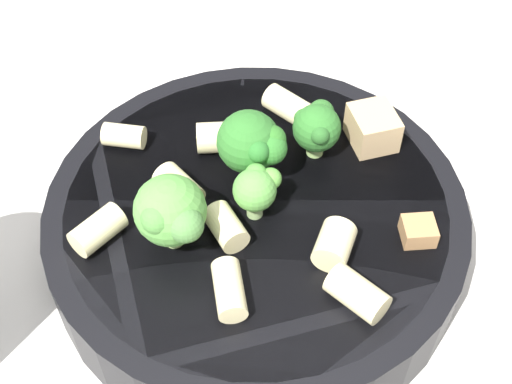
{
  "coord_description": "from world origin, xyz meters",
  "views": [
    {
      "loc": [
        -0.23,
        -0.03,
        0.33
      ],
      "look_at": [
        0.0,
        0.0,
        0.05
      ],
      "focal_mm": 50.0,
      "sensor_mm": 36.0,
      "label": 1
    }
  ],
  "objects_px": {
    "broccoli_floret_0": "(262,189)",
    "rigatoni_2": "(124,136)",
    "rigatoni_0": "(289,107)",
    "pasta_bowl": "(256,224)",
    "broccoli_floret_3": "(171,213)",
    "chicken_chunk_1": "(418,231)",
    "rigatoni_5": "(229,290)",
    "rigatoni_6": "(357,293)",
    "chicken_chunk_0": "(373,128)",
    "rigatoni_7": "(218,137)",
    "rigatoni_8": "(98,230)",
    "broccoli_floret_2": "(253,143)",
    "rigatoni_3": "(334,245)",
    "broccoli_floret_1": "(317,127)",
    "rigatoni_1": "(226,227)"
  },
  "relations": [
    {
      "from": "broccoli_floret_3",
      "to": "rigatoni_2",
      "type": "distance_m",
      "value": 0.08
    },
    {
      "from": "broccoli_floret_0",
      "to": "chicken_chunk_0",
      "type": "height_order",
      "value": "broccoli_floret_0"
    },
    {
      "from": "broccoli_floret_1",
      "to": "rigatoni_3",
      "type": "bearing_deg",
      "value": -169.54
    },
    {
      "from": "rigatoni_7",
      "to": "chicken_chunk_0",
      "type": "bearing_deg",
      "value": -79.74
    },
    {
      "from": "rigatoni_3",
      "to": "rigatoni_5",
      "type": "height_order",
      "value": "rigatoni_3"
    },
    {
      "from": "broccoli_floret_2",
      "to": "rigatoni_5",
      "type": "distance_m",
      "value": 0.08
    },
    {
      "from": "pasta_bowl",
      "to": "rigatoni_7",
      "type": "relative_size",
      "value": 9.61
    },
    {
      "from": "rigatoni_7",
      "to": "chicken_chunk_0",
      "type": "xyz_separation_m",
      "value": [
        0.02,
        -0.08,
        0.0
      ]
    },
    {
      "from": "chicken_chunk_1",
      "to": "rigatoni_6",
      "type": "bearing_deg",
      "value": 144.25
    },
    {
      "from": "rigatoni_7",
      "to": "rigatoni_2",
      "type": "bearing_deg",
      "value": 92.64
    },
    {
      "from": "rigatoni_8",
      "to": "chicken_chunk_1",
      "type": "height_order",
      "value": "rigatoni_8"
    },
    {
      "from": "broccoli_floret_2",
      "to": "rigatoni_8",
      "type": "xyz_separation_m",
      "value": [
        -0.05,
        0.07,
        -0.02
      ]
    },
    {
      "from": "rigatoni_3",
      "to": "broccoli_floret_3",
      "type": "bearing_deg",
      "value": 91.47
    },
    {
      "from": "broccoli_floret_1",
      "to": "rigatoni_7",
      "type": "height_order",
      "value": "broccoli_floret_1"
    },
    {
      "from": "rigatoni_1",
      "to": "pasta_bowl",
      "type": "bearing_deg",
      "value": -29.61
    },
    {
      "from": "rigatoni_3",
      "to": "chicken_chunk_1",
      "type": "distance_m",
      "value": 0.04
    },
    {
      "from": "rigatoni_0",
      "to": "rigatoni_7",
      "type": "distance_m",
      "value": 0.05
    },
    {
      "from": "rigatoni_5",
      "to": "rigatoni_0",
      "type": "bearing_deg",
      "value": -8.16
    },
    {
      "from": "rigatoni_3",
      "to": "chicken_chunk_1",
      "type": "relative_size",
      "value": 1.33
    },
    {
      "from": "rigatoni_5",
      "to": "rigatoni_7",
      "type": "bearing_deg",
      "value": 11.13
    },
    {
      "from": "rigatoni_7",
      "to": "rigatoni_0",
      "type": "bearing_deg",
      "value": -51.05
    },
    {
      "from": "rigatoni_2",
      "to": "chicken_chunk_0",
      "type": "height_order",
      "value": "chicken_chunk_0"
    },
    {
      "from": "rigatoni_5",
      "to": "rigatoni_6",
      "type": "distance_m",
      "value": 0.06
    },
    {
      "from": "rigatoni_0",
      "to": "chicken_chunk_0",
      "type": "xyz_separation_m",
      "value": [
        -0.01,
        -0.05,
        0.0
      ]
    },
    {
      "from": "broccoli_floret_0",
      "to": "rigatoni_8",
      "type": "xyz_separation_m",
      "value": [
        -0.03,
        0.08,
        -0.01
      ]
    },
    {
      "from": "pasta_bowl",
      "to": "broccoli_floret_0",
      "type": "bearing_deg",
      "value": -143.42
    },
    {
      "from": "rigatoni_6",
      "to": "rigatoni_7",
      "type": "relative_size",
      "value": 1.22
    },
    {
      "from": "broccoli_floret_3",
      "to": "chicken_chunk_1",
      "type": "distance_m",
      "value": 0.12
    },
    {
      "from": "rigatoni_5",
      "to": "broccoli_floret_2",
      "type": "bearing_deg",
      "value": -1.91
    },
    {
      "from": "rigatoni_5",
      "to": "rigatoni_7",
      "type": "xyz_separation_m",
      "value": [
        0.1,
        0.02,
        0.0
      ]
    },
    {
      "from": "broccoli_floret_2",
      "to": "rigatoni_6",
      "type": "distance_m",
      "value": 0.09
    },
    {
      "from": "rigatoni_2",
      "to": "rigatoni_1",
      "type": "bearing_deg",
      "value": -131.63
    },
    {
      "from": "rigatoni_7",
      "to": "chicken_chunk_0",
      "type": "relative_size",
      "value": 0.87
    },
    {
      "from": "pasta_bowl",
      "to": "chicken_chunk_1",
      "type": "xyz_separation_m",
      "value": [
        -0.01,
        -0.08,
        0.02
      ]
    },
    {
      "from": "rigatoni_0",
      "to": "pasta_bowl",
      "type": "bearing_deg",
      "value": 170.14
    },
    {
      "from": "rigatoni_1",
      "to": "chicken_chunk_0",
      "type": "bearing_deg",
      "value": -43.51
    },
    {
      "from": "pasta_bowl",
      "to": "rigatoni_7",
      "type": "xyz_separation_m",
      "value": [
        0.04,
        0.03,
        0.03
      ]
    },
    {
      "from": "rigatoni_3",
      "to": "broccoli_floret_1",
      "type": "bearing_deg",
      "value": 10.46
    },
    {
      "from": "broccoli_floret_0",
      "to": "rigatoni_5",
      "type": "distance_m",
      "value": 0.05
    },
    {
      "from": "pasta_bowl",
      "to": "rigatoni_8",
      "type": "bearing_deg",
      "value": 112.21
    },
    {
      "from": "rigatoni_1",
      "to": "rigatoni_8",
      "type": "relative_size",
      "value": 0.87
    },
    {
      "from": "broccoli_floret_0",
      "to": "rigatoni_7",
      "type": "xyz_separation_m",
      "value": [
        0.04,
        0.03,
        -0.01
      ]
    },
    {
      "from": "rigatoni_2",
      "to": "rigatoni_5",
      "type": "relative_size",
      "value": 0.8
    },
    {
      "from": "pasta_bowl",
      "to": "rigatoni_0",
      "type": "relative_size",
      "value": 7.58
    },
    {
      "from": "broccoli_floret_2",
      "to": "rigatoni_3",
      "type": "height_order",
      "value": "broccoli_floret_2"
    },
    {
      "from": "rigatoni_5",
      "to": "chicken_chunk_1",
      "type": "bearing_deg",
      "value": -63.0
    },
    {
      "from": "broccoli_floret_2",
      "to": "rigatoni_7",
      "type": "distance_m",
      "value": 0.03
    },
    {
      "from": "broccoli_floret_3",
      "to": "rigatoni_3",
      "type": "distance_m",
      "value": 0.08
    },
    {
      "from": "broccoli_floret_0",
      "to": "rigatoni_2",
      "type": "height_order",
      "value": "broccoli_floret_0"
    },
    {
      "from": "broccoli_floret_0",
      "to": "rigatoni_1",
      "type": "bearing_deg",
      "value": 136.0
    }
  ]
}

